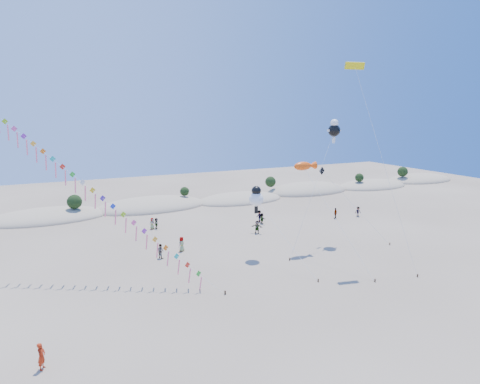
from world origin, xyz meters
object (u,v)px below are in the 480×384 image
Objects in this scene: kite_train at (74,177)px; parafoil_kite at (356,71)px; flyer_foreground at (41,356)px; fish_kite at (305,166)px.

kite_train is 29.71m from parafoil_kite.
parafoil_kite is 11.80× the size of flyer_foreground.
parafoil_kite is (27.00, -7.15, 10.12)m from kite_train.
kite_train is 17.70m from flyer_foreground.
fish_kite is 6.67× the size of flyer_foreground.
kite_train is at bearing 174.36° from fish_kite.
fish_kite is at bearing 118.51° from parafoil_kite.
flyer_foreground is at bearing -165.62° from parafoil_kite.
fish_kite is at bearing -41.65° from flyer_foreground.
fish_kite is at bearing -5.64° from kite_train.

